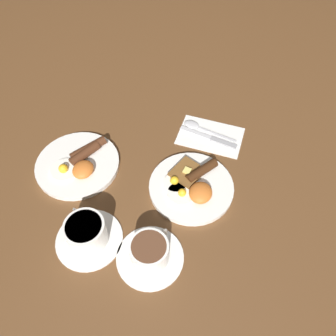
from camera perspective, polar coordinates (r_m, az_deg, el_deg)
The scene contains 8 objects.
ground_plane at distance 0.92m, azimuth 4.03°, elevation -3.57°, with size 3.00×3.00×0.00m, color brown.
breakfast_plate_near at distance 0.91m, azimuth 4.13°, elevation -3.07°, with size 0.23×0.23×0.05m.
breakfast_plate_far at distance 0.99m, azimuth -15.29°, elevation 0.79°, with size 0.24×0.24×0.04m.
teacup_near at distance 0.80m, azimuth -3.19°, elevation -14.50°, with size 0.16×0.16×0.07m.
teacup_far at distance 0.84m, azimuth -13.96°, elevation -11.01°, with size 0.17×0.17×0.08m.
napkin at distance 1.04m, azimuth 7.11°, elevation 5.67°, with size 0.13×0.20×0.01m, color white.
knife at distance 1.03m, azimuth 7.54°, elevation 5.17°, with size 0.04×0.19×0.01m.
spoon at distance 1.06m, azimuth 5.04°, elevation 7.22°, with size 0.05×0.18×0.01m.
Camera 1 is at (-0.49, -0.10, 0.77)m, focal length 35.00 mm.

